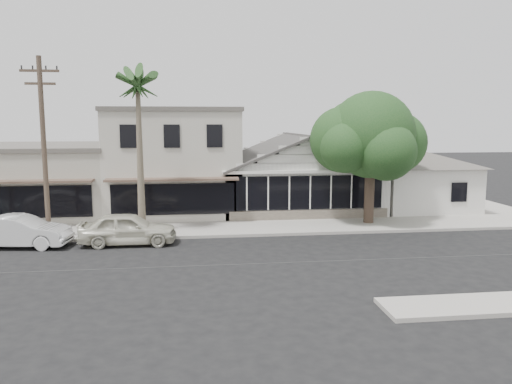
{
  "coord_description": "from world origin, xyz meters",
  "views": [
    {
      "loc": [
        -1.87,
        -20.1,
        5.92
      ],
      "look_at": [
        1.46,
        6.0,
        2.19
      ],
      "focal_mm": 35.0,
      "sensor_mm": 36.0,
      "label": 1
    }
  ],
  "objects": [
    {
      "name": "car_0",
      "position": [
        -5.03,
        4.09,
        0.79
      ],
      "size": [
        4.63,
        1.89,
        1.57
      ],
      "primitive_type": "imported",
      "rotation": [
        0.0,
        0.0,
        1.56
      ],
      "color": "beige",
      "rests_on": "ground"
    },
    {
      "name": "utility_pole",
      "position": [
        -9.0,
        5.2,
        4.79
      ],
      "size": [
        1.8,
        0.24,
        9.0
      ],
      "color": "brown",
      "rests_on": "ground"
    },
    {
      "name": "shade_tree",
      "position": [
        8.07,
        7.28,
        5.02
      ],
      "size": [
        6.87,
        6.21,
        7.62
      ],
      "rotation": [
        0.0,
        0.0,
        0.26
      ],
      "color": "#49372C",
      "rests_on": "ground"
    },
    {
      "name": "row_building_near",
      "position": [
        -3.0,
        13.5,
        3.25
      ],
      "size": [
        8.0,
        10.0,
        6.5
      ],
      "primitive_type": "cube",
      "color": "beige",
      "rests_on": "ground"
    },
    {
      "name": "sidewalk_north",
      "position": [
        -8.0,
        6.75,
        0.07
      ],
      "size": [
        90.0,
        3.5,
        0.15
      ],
      "primitive_type": "cube",
      "color": "#9E9991",
      "rests_on": "ground"
    },
    {
      "name": "palm_east",
      "position": [
        -4.53,
        5.86,
        7.78
      ],
      "size": [
        3.29,
        3.29,
        9.07
      ],
      "color": "#726651",
      "rests_on": "ground"
    },
    {
      "name": "car_1",
      "position": [
        -10.03,
        4.2,
        0.76
      ],
      "size": [
        4.79,
        2.2,
        1.52
      ],
      "primitive_type": "imported",
      "rotation": [
        0.0,
        0.0,
        1.44
      ],
      "color": "silver",
      "rests_on": "ground"
    },
    {
      "name": "side_cottage",
      "position": [
        13.2,
        11.5,
        1.5
      ],
      "size": [
        6.0,
        6.0,
        3.0
      ],
      "primitive_type": "cube",
      "color": "white",
      "rests_on": "ground"
    },
    {
      "name": "row_building_midnear",
      "position": [
        -12.0,
        13.5,
        2.1
      ],
      "size": [
        10.0,
        10.0,
        4.2
      ],
      "primitive_type": "cube",
      "color": "beige",
      "rests_on": "ground"
    },
    {
      "name": "ground",
      "position": [
        0.0,
        0.0,
        0.0
      ],
      "size": [
        140.0,
        140.0,
        0.0
      ],
      "primitive_type": "plane",
      "color": "black",
      "rests_on": "ground"
    },
    {
      "name": "corner_shop",
      "position": [
        5.0,
        12.47,
        2.62
      ],
      "size": [
        10.4,
        8.6,
        5.1
      ],
      "color": "white",
      "rests_on": "ground"
    }
  ]
}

